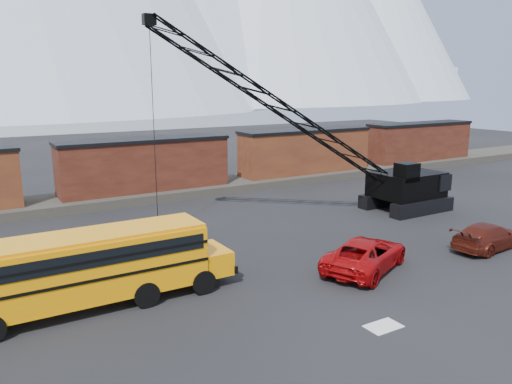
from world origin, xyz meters
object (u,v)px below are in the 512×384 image
Objects in this scene: school_bus at (92,266)px; crawler_crane at (291,115)px; maroon_suv at (488,236)px; red_pickup at (365,254)px.

crawler_crane is at bearing 24.04° from school_bus.
school_bus reaches higher than maroon_suv.
maroon_suv is at bearing -10.43° from school_bus.
red_pickup is 1.15× the size of maroon_suv.
crawler_crane reaches higher than red_pickup.
maroon_suv is 0.24× the size of crawler_crane.
red_pickup is 8.25m from maroon_suv.
school_bus is 12.97m from red_pickup.
crawler_crane is at bearing -35.39° from red_pickup.
red_pickup is at bearing 77.15° from maroon_suv.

